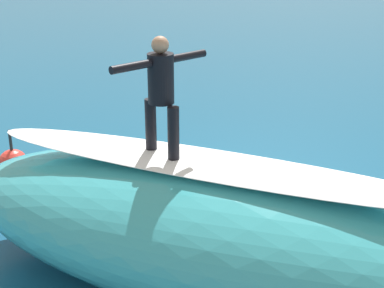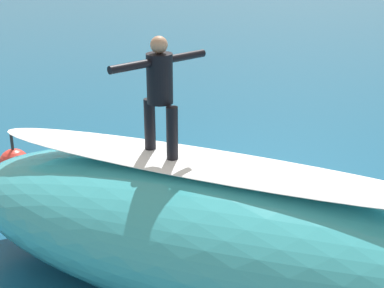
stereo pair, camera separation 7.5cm
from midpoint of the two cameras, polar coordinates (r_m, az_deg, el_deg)
ground_plane at (r=10.57m, az=0.26°, el=-5.54°), size 120.00×120.00×0.00m
wave_crest at (r=7.71m, az=2.12°, el=-8.64°), size 8.33×4.88×1.83m
wave_foam_lip at (r=7.29m, az=2.22°, el=-2.11°), size 6.70×2.73×0.08m
surfboard_riding at (r=7.56m, az=-2.85°, el=-1.27°), size 1.68×1.51×0.07m
surfer_riding at (r=7.25m, az=-2.99°, el=5.76°), size 1.04×1.22×1.58m
surfboard_paddling at (r=11.44m, az=2.26°, el=-3.17°), size 2.03×1.78×0.08m
surfer_paddling at (r=11.30m, az=1.70°, el=-2.49°), size 1.49×1.27×0.32m
buoy_marker at (r=11.88m, az=-17.42°, el=-1.85°), size 0.60×0.60×1.02m
foam_patch_near at (r=13.13m, az=-12.27°, el=-0.21°), size 0.75×0.78×0.16m
foam_patch_mid at (r=10.87m, az=18.40°, el=-5.58°), size 1.10×0.71×0.11m
foam_patch_far at (r=9.52m, az=15.93°, el=-9.20°), size 0.79×0.87×0.13m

